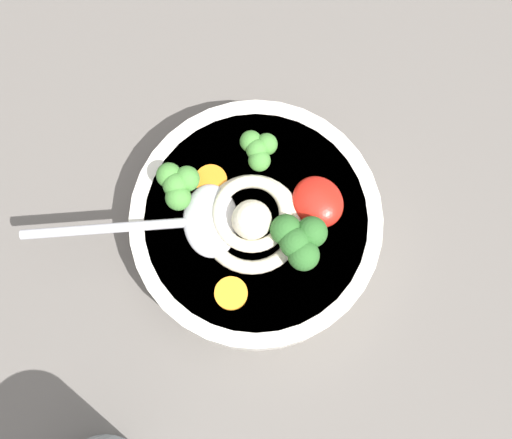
% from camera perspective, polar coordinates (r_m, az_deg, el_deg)
% --- Properties ---
extents(table_slab, '(1.32, 1.32, 0.03)m').
position_cam_1_polar(table_slab, '(0.62, 1.78, -2.00)').
color(table_slab, '#5B5651').
rests_on(table_slab, ground).
extents(soup_bowl, '(0.20, 0.20, 0.05)m').
position_cam_1_polar(soup_bowl, '(0.58, 0.00, -0.51)').
color(soup_bowl, silver).
rests_on(soup_bowl, table_slab).
extents(noodle_pile, '(0.09, 0.09, 0.04)m').
position_cam_1_polar(noodle_pile, '(0.55, -0.34, -0.05)').
color(noodle_pile, beige).
rests_on(noodle_pile, soup_bowl).
extents(soup_spoon, '(0.11, 0.17, 0.02)m').
position_cam_1_polar(soup_spoon, '(0.55, -5.15, -0.20)').
color(soup_spoon, '#B7B7BC').
rests_on(soup_spoon, soup_bowl).
extents(chili_sauce_dollop, '(0.04, 0.04, 0.02)m').
position_cam_1_polar(chili_sauce_dollop, '(0.55, 4.85, 1.77)').
color(chili_sauce_dollop, red).
rests_on(chili_sauce_dollop, soup_bowl).
extents(broccoli_floret_beside_noodles, '(0.05, 0.04, 0.04)m').
position_cam_1_polar(broccoli_floret_beside_noodles, '(0.53, 3.63, -1.63)').
color(broccoli_floret_beside_noodles, '#7A9E60').
rests_on(broccoli_floret_beside_noodles, soup_bowl).
extents(broccoli_floret_left, '(0.03, 0.03, 0.03)m').
position_cam_1_polar(broccoli_floret_left, '(0.56, 0.20, 5.78)').
color(broccoli_floret_left, '#7A9E60').
rests_on(broccoli_floret_left, soup_bowl).
extents(broccoli_floret_front, '(0.04, 0.03, 0.03)m').
position_cam_1_polar(broccoli_floret_front, '(0.55, -6.44, 2.88)').
color(broccoli_floret_front, '#7A9E60').
rests_on(broccoli_floret_front, soup_bowl).
extents(carrot_slice_near_spoon, '(0.03, 0.03, 0.01)m').
position_cam_1_polar(carrot_slice_near_spoon, '(0.56, -3.69, 3.14)').
color(carrot_slice_near_spoon, orange).
rests_on(carrot_slice_near_spoon, soup_bowl).
extents(carrot_slice_extra_b, '(0.03, 0.03, 0.01)m').
position_cam_1_polar(carrot_slice_extra_b, '(0.55, -2.05, -6.06)').
color(carrot_slice_extra_b, orange).
rests_on(carrot_slice_extra_b, soup_bowl).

